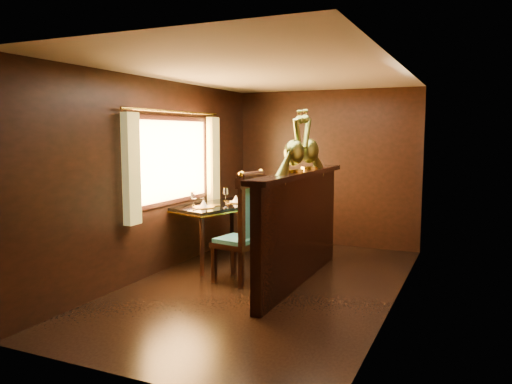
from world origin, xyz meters
TOP-DOWN VIEW (x-y plane):
  - ground at (0.00, 0.00)m, footprint 5.00×5.00m
  - room_shell at (-0.09, 0.02)m, footprint 3.04×5.04m
  - partition at (0.32, 0.30)m, footprint 0.26×2.70m
  - dining_table at (-1.05, 0.77)m, footprint 1.22×1.58m
  - chair_left at (-0.26, 0.01)m, footprint 0.57×0.59m
  - chair_right at (-0.18, 0.82)m, footprint 0.62×0.64m
  - peacock_left at (0.33, 0.08)m, footprint 0.23×0.61m
  - peacock_right at (0.33, 0.64)m, footprint 0.23×0.62m

SIDE VIEW (x-z plane):
  - ground at x=0.00m, z-range 0.00..0.00m
  - chair_right at x=-0.18m, z-range 0.03..1.36m
  - partition at x=0.32m, z-range 0.03..1.39m
  - chair_left at x=-0.26m, z-range 0.03..1.41m
  - dining_table at x=-1.05m, z-range 0.24..1.26m
  - room_shell at x=-0.09m, z-range 0.32..2.84m
  - peacock_left at x=0.33m, z-range 1.36..2.08m
  - peacock_right at x=0.33m, z-range 1.36..2.10m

